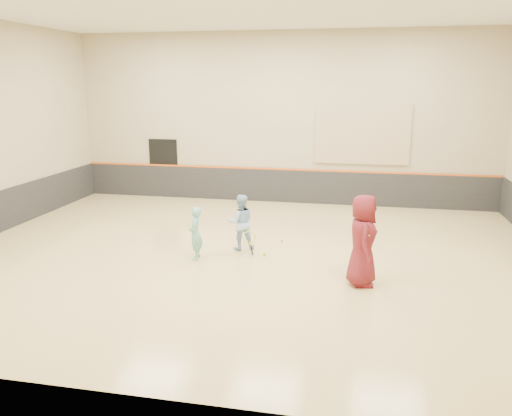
% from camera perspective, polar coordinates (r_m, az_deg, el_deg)
% --- Properties ---
extents(room, '(15.04, 12.04, 6.22)m').
position_cam_1_polar(room, '(12.42, -1.19, -1.91)').
color(room, tan).
rests_on(room, ground).
extents(wainscot_back, '(14.90, 0.04, 1.20)m').
position_cam_1_polar(wainscot_back, '(18.18, 2.88, 2.54)').
color(wainscot_back, '#232326').
rests_on(wainscot_back, floor).
extents(accent_stripe, '(14.90, 0.03, 0.06)m').
position_cam_1_polar(accent_stripe, '(18.06, 2.90, 4.46)').
color(accent_stripe, '#D85914').
rests_on(accent_stripe, wall_back).
extents(acoustic_panel, '(3.20, 0.08, 2.00)m').
position_cam_1_polar(acoustic_panel, '(17.69, 12.05, 8.15)').
color(acoustic_panel, tan).
rests_on(acoustic_panel, wall_back).
extents(doorway, '(1.10, 0.05, 2.20)m').
position_cam_1_polar(doorway, '(19.26, -10.49, 4.49)').
color(doorway, black).
rests_on(doorway, floor).
extents(girl, '(0.39, 0.53, 1.32)m').
position_cam_1_polar(girl, '(12.31, -6.92, -2.90)').
color(girl, '#6DBDB2').
rests_on(girl, floor).
extents(instructor, '(0.86, 0.77, 1.46)m').
position_cam_1_polar(instructor, '(12.94, -1.76, -1.63)').
color(instructor, '#97BFE9').
rests_on(instructor, floor).
extents(young_man, '(0.70, 1.01, 1.98)m').
position_cam_1_polar(young_man, '(10.85, 12.09, -3.63)').
color(young_man, maroon).
rests_on(young_man, floor).
extents(held_racket, '(0.42, 0.42, 0.67)m').
position_cam_1_polar(held_racket, '(12.59, -0.77, -3.39)').
color(held_racket, '#AAD52E').
rests_on(held_racket, instructor).
extents(spare_racket, '(0.71, 0.71, 0.10)m').
position_cam_1_polar(spare_racket, '(15.00, -7.20, -2.23)').
color(spare_racket, '#B0C82C').
rests_on(spare_racket, floor).
extents(ball_under_racket, '(0.07, 0.07, 0.07)m').
position_cam_1_polar(ball_under_racket, '(12.66, 0.98, -5.29)').
color(ball_under_racket, '#AECC2F').
rests_on(ball_under_racket, floor).
extents(ball_in_hand, '(0.07, 0.07, 0.07)m').
position_cam_1_polar(ball_in_hand, '(10.61, 12.79, -3.00)').
color(ball_in_hand, '#CCD331').
rests_on(ball_in_hand, young_man).
extents(ball_beside_spare, '(0.07, 0.07, 0.07)m').
position_cam_1_polar(ball_beside_spare, '(13.75, 2.98, -3.72)').
color(ball_beside_spare, yellow).
rests_on(ball_beside_spare, floor).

